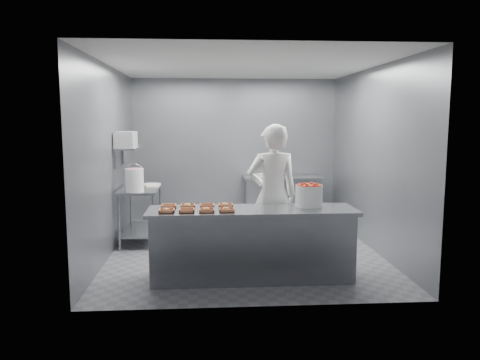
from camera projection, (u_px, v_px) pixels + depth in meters
name	position (u px, v px, depth m)	size (l,w,h in m)	color
floor	(244.00, 249.00, 7.28)	(4.50, 4.50, 0.00)	#4C4C51
ceiling	(244.00, 65.00, 6.92)	(4.50, 4.50, 0.00)	white
wall_back	(235.00, 150.00, 9.33)	(4.00, 0.04, 2.80)	slate
wall_left	(110.00, 160.00, 6.96)	(0.04, 4.50, 2.80)	slate
wall_right	(372.00, 159.00, 7.24)	(0.04, 4.50, 2.80)	slate
service_counter	(252.00, 244.00, 5.89)	(2.60, 0.70, 0.90)	slate
prep_table	(141.00, 206.00, 7.69)	(0.60, 1.20, 0.90)	slate
back_counter	(282.00, 199.00, 9.16)	(1.50, 0.60, 0.90)	slate
wall_shelf	(129.00, 148.00, 7.55)	(0.35, 0.90, 0.03)	slate
tray_0	(167.00, 210.00, 5.61)	(0.19, 0.18, 0.06)	tan
tray_1	(187.00, 210.00, 5.63)	(0.19, 0.18, 0.04)	tan
tray_2	(207.00, 210.00, 5.64)	(0.19, 0.18, 0.06)	tan
tray_3	(226.00, 210.00, 5.66)	(0.19, 0.18, 0.06)	tan
tray_4	(169.00, 206.00, 5.90)	(0.19, 0.18, 0.04)	tan
tray_5	(188.00, 206.00, 5.92)	(0.19, 0.18, 0.06)	tan
tray_6	(207.00, 206.00, 5.94)	(0.19, 0.18, 0.04)	tan
tray_7	(226.00, 205.00, 5.95)	(0.19, 0.18, 0.06)	tan
worker	(272.00, 195.00, 6.44)	(0.71, 0.47, 1.95)	white
strawberry_tub	(309.00, 195.00, 5.97)	(0.34, 0.34, 0.28)	silver
glaze_bucket	(134.00, 180.00, 7.18)	(0.30, 0.28, 0.44)	silver
bucket_lid	(151.00, 185.00, 7.89)	(0.33, 0.33, 0.03)	silver
rag	(150.00, 186.00, 7.74)	(0.14, 0.12, 0.02)	#CCB28C
appliance	(126.00, 140.00, 7.28)	(0.30, 0.34, 0.25)	gray
paper_stack	(264.00, 175.00, 9.08)	(0.30, 0.22, 0.06)	silver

